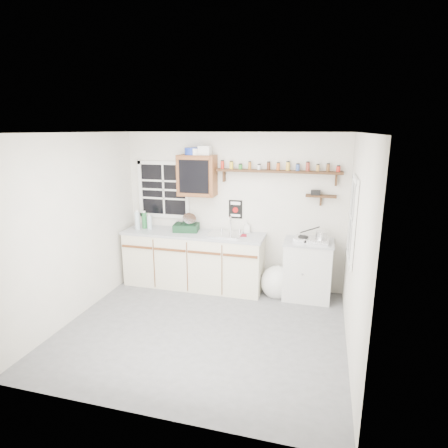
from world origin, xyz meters
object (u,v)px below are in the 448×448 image
object	(u,v)px
spice_shelf	(278,170)
hotplate	(312,240)
upper_cabinet	(197,176)
dish_rack	(187,225)
right_cabinet	(307,270)
main_cabinet	(194,259)

from	to	relation	value
spice_shelf	hotplate	distance (m)	1.16
upper_cabinet	dish_rack	distance (m)	0.83
right_cabinet	hotplate	distance (m)	0.49
main_cabinet	upper_cabinet	xyz separation A→B (m)	(0.03, 0.14, 1.36)
dish_rack	hotplate	bearing A→B (deg)	-10.66
spice_shelf	main_cabinet	bearing A→B (deg)	-170.75
main_cabinet	spice_shelf	world-z (taller)	spice_shelf
main_cabinet	hotplate	world-z (taller)	hotplate
dish_rack	hotplate	xyz separation A→B (m)	(2.00, -0.06, -0.07)
upper_cabinet	hotplate	bearing A→B (deg)	-4.30
right_cabinet	hotplate	bearing A→B (deg)	-25.79
upper_cabinet	dish_rack	xyz separation A→B (m)	(-0.16, -0.08, -0.81)
upper_cabinet	spice_shelf	world-z (taller)	upper_cabinet
main_cabinet	hotplate	distance (m)	1.94
right_cabinet	upper_cabinet	distance (m)	2.26
right_cabinet	main_cabinet	bearing A→B (deg)	-179.21
spice_shelf	dish_rack	xyz separation A→B (m)	(-1.43, -0.15, -0.92)
main_cabinet	dish_rack	size ratio (longest dim) A/B	5.26
main_cabinet	hotplate	xyz separation A→B (m)	(1.88, 0.01, 0.48)
right_cabinet	spice_shelf	distance (m)	1.58
main_cabinet	dish_rack	bearing A→B (deg)	153.46
spice_shelf	dish_rack	distance (m)	1.71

